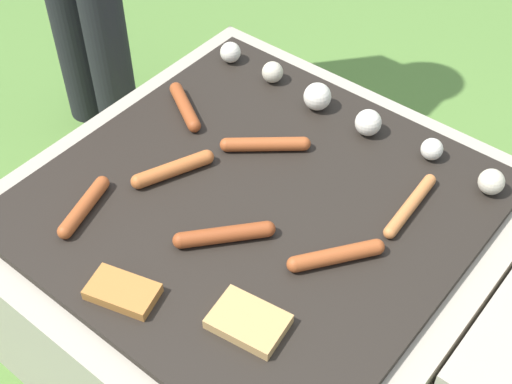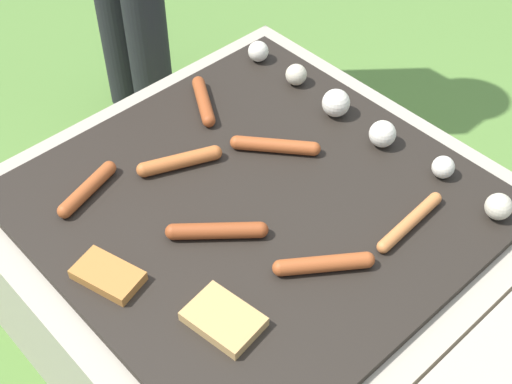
% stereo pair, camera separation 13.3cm
% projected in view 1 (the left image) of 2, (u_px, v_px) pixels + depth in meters
% --- Properties ---
extents(ground_plane, '(14.00, 14.00, 0.00)m').
position_uv_depth(ground_plane, '(256.00, 319.00, 1.63)').
color(ground_plane, '#567F38').
extents(grill, '(0.88, 0.88, 0.40)m').
position_uv_depth(grill, '(256.00, 266.00, 1.49)').
color(grill, '#A89E8C').
rests_on(grill, ground_plane).
extents(sausage_back_right, '(0.09, 0.16, 0.03)m').
position_uv_depth(sausage_back_right, '(173.00, 169.00, 1.38)').
color(sausage_back_right, '#B7602D').
rests_on(sausage_back_right, grill).
extents(sausage_front_right, '(0.15, 0.13, 0.03)m').
position_uv_depth(sausage_front_right, '(265.00, 144.00, 1.43)').
color(sausage_front_right, '#A34C23').
rests_on(sausage_front_right, grill).
extents(sausage_front_left, '(0.13, 0.15, 0.03)m').
position_uv_depth(sausage_front_left, '(224.00, 235.00, 1.27)').
color(sausage_front_left, '#93421E').
rests_on(sausage_front_left, grill).
extents(sausage_mid_left, '(0.07, 0.15, 0.03)m').
position_uv_depth(sausage_mid_left, '(84.00, 207.00, 1.31)').
color(sausage_mid_left, '#A34C23').
rests_on(sausage_mid_left, grill).
extents(sausage_front_center, '(0.03, 0.19, 0.02)m').
position_uv_depth(sausage_front_center, '(410.00, 205.00, 1.32)').
color(sausage_front_center, '#C6753D').
rests_on(sausage_front_center, grill).
extents(sausage_back_left, '(0.14, 0.09, 0.03)m').
position_uv_depth(sausage_back_left, '(185.00, 107.00, 1.52)').
color(sausage_back_left, '#93421E').
rests_on(sausage_back_left, grill).
extents(sausage_mid_right, '(0.12, 0.15, 0.03)m').
position_uv_depth(sausage_mid_right, '(336.00, 256.00, 1.23)').
color(sausage_mid_right, '#A34C23').
rests_on(sausage_mid_right, grill).
extents(bread_slice_center, '(0.13, 0.10, 0.02)m').
position_uv_depth(bread_slice_center, '(248.00, 322.00, 1.14)').
color(bread_slice_center, tan).
rests_on(bread_slice_center, grill).
extents(bread_slice_left, '(0.13, 0.10, 0.02)m').
position_uv_depth(bread_slice_left, '(123.00, 292.00, 1.19)').
color(bread_slice_left, '#B27033').
rests_on(bread_slice_left, grill).
extents(mushroom_row, '(0.71, 0.07, 0.06)m').
position_uv_depth(mushroom_row, '(345.00, 109.00, 1.49)').
color(mushroom_row, silver).
rests_on(mushroom_row, grill).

